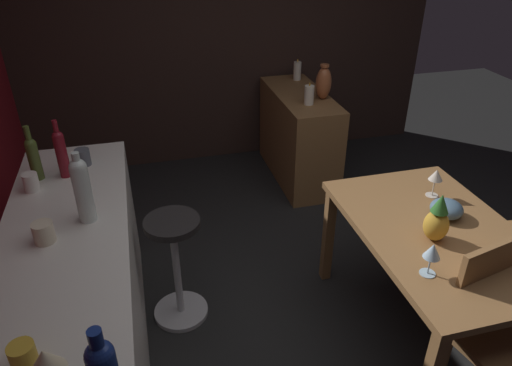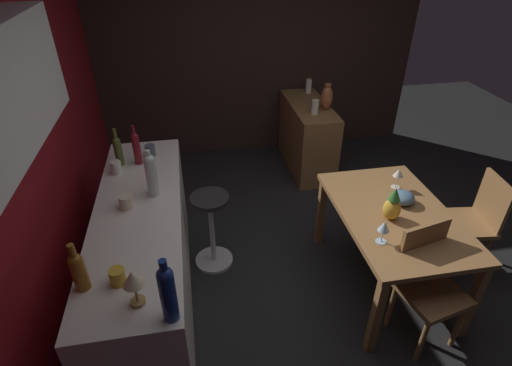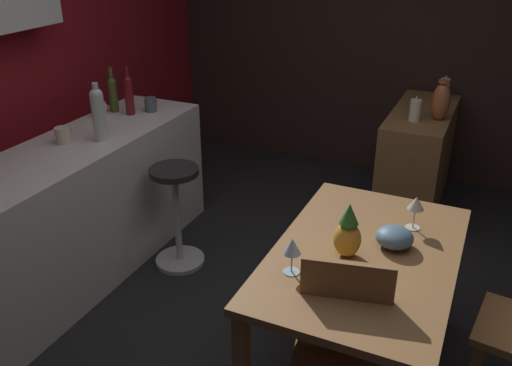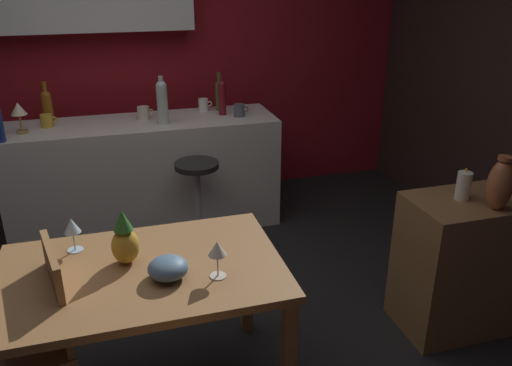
{
  "view_description": "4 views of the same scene",
  "coord_description": "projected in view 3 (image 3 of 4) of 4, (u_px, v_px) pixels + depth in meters",
  "views": [
    {
      "loc": [
        -1.87,
        1.0,
        2.21
      ],
      "look_at": [
        0.54,
        0.37,
        0.77
      ],
      "focal_mm": 33.15,
      "sensor_mm": 36.0,
      "label": 1
    },
    {
      "loc": [
        -2.3,
        1.0,
        2.54
      ],
      "look_at": [
        0.45,
        0.5,
        0.74
      ],
      "focal_mm": 27.76,
      "sensor_mm": 36.0,
      "label": 2
    },
    {
      "loc": [
        -2.3,
        -0.9,
        2.13
      ],
      "look_at": [
        0.27,
        0.28,
        0.77
      ],
      "focal_mm": 38.22,
      "sensor_mm": 36.0,
      "label": 3
    },
    {
      "loc": [
        -0.19,
        -2.52,
        2.0
      ],
      "look_at": [
        0.62,
        0.27,
        0.77
      ],
      "focal_mm": 35.97,
      "sensor_mm": 36.0,
      "label": 4
    }
  ],
  "objects": [
    {
      "name": "ground_plane",
      "position": [
        281.0,
        331.0,
        3.14
      ],
      "size": [
        9.0,
        9.0,
        0.0
      ],
      "primitive_type": "plane",
      "color": "black"
    },
    {
      "name": "wall_side_right",
      "position": [
        362.0,
        27.0,
        4.78
      ],
      "size": [
        0.1,
        4.4,
        2.6
      ],
      "primitive_type": "cube",
      "color": "#33231E",
      "rests_on": "ground_plane"
    },
    {
      "name": "dining_table",
      "position": [
        364.0,
        269.0,
        2.58
      ],
      "size": [
        1.28,
        0.82,
        0.74
      ],
      "color": "olive",
      "rests_on": "ground_plane"
    },
    {
      "name": "kitchen_counter",
      "position": [
        80.0,
        211.0,
        3.51
      ],
      "size": [
        2.1,
        0.6,
        0.9
      ],
      "primitive_type": "cube",
      "color": "silver",
      "rests_on": "ground_plane"
    },
    {
      "name": "sideboard_cabinet",
      "position": [
        416.0,
        160.0,
        4.36
      ],
      "size": [
        1.1,
        0.44,
        0.82
      ],
      "primitive_type": "cube",
      "color": "olive",
      "rests_on": "ground_plane"
    },
    {
      "name": "chair_near_window",
      "position": [
        340.0,
        361.0,
        2.24
      ],
      "size": [
        0.48,
        0.48,
        0.91
      ],
      "color": "olive",
      "rests_on": "ground_plane"
    },
    {
      "name": "bar_stool",
      "position": [
        177.0,
        214.0,
        3.62
      ],
      "size": [
        0.34,
        0.34,
        0.71
      ],
      "color": "#262323",
      "rests_on": "ground_plane"
    },
    {
      "name": "wine_glass_left",
      "position": [
        416.0,
        204.0,
        2.68
      ],
      "size": [
        0.08,
        0.08,
        0.17
      ],
      "color": "silver",
      "rests_on": "dining_table"
    },
    {
      "name": "wine_glass_right",
      "position": [
        292.0,
        247.0,
        2.34
      ],
      "size": [
        0.08,
        0.08,
        0.17
      ],
      "color": "silver",
      "rests_on": "dining_table"
    },
    {
      "name": "pineapple_centerpiece",
      "position": [
        348.0,
        234.0,
        2.47
      ],
      "size": [
        0.13,
        0.13,
        0.27
      ],
      "color": "gold",
      "rests_on": "dining_table"
    },
    {
      "name": "fruit_bowl",
      "position": [
        394.0,
        237.0,
        2.57
      ],
      "size": [
        0.18,
        0.18,
        0.1
      ],
      "primitive_type": "ellipsoid",
      "color": "slate",
      "rests_on": "dining_table"
    },
    {
      "name": "wine_bottle_ruby",
      "position": [
        129.0,
        93.0,
        3.79
      ],
      "size": [
        0.06,
        0.06,
        0.34
      ],
      "color": "maroon",
      "rests_on": "kitchen_counter"
    },
    {
      "name": "wine_bottle_olive",
      "position": [
        113.0,
        92.0,
        3.86
      ],
      "size": [
        0.06,
        0.06,
        0.32
      ],
      "color": "#475623",
      "rests_on": "kitchen_counter"
    },
    {
      "name": "wine_bottle_clear",
      "position": [
        98.0,
        112.0,
        3.32
      ],
      "size": [
        0.08,
        0.08,
        0.37
      ],
      "color": "silver",
      "rests_on": "kitchen_counter"
    },
    {
      "name": "cup_cream",
      "position": [
        63.0,
        135.0,
        3.34
      ],
      "size": [
        0.13,
        0.09,
        0.1
      ],
      "color": "beige",
      "rests_on": "kitchen_counter"
    },
    {
      "name": "cup_slate",
      "position": [
        151.0,
        104.0,
        3.9
      ],
      "size": [
        0.12,
        0.09,
        0.1
      ],
      "color": "#515660",
      "rests_on": "kitchen_counter"
    },
    {
      "name": "cup_white",
      "position": [
        100.0,
        109.0,
        3.79
      ],
      "size": [
        0.11,
        0.08,
        0.1
      ],
      "color": "white",
      "rests_on": "kitchen_counter"
    },
    {
      "name": "pillar_candle_tall",
      "position": [
        415.0,
        110.0,
        3.94
      ],
      "size": [
        0.08,
        0.08,
        0.18
      ],
      "color": "white",
      "rests_on": "sideboard_cabinet"
    },
    {
      "name": "pillar_candle_short",
      "position": [
        444.0,
        89.0,
        4.43
      ],
      "size": [
        0.07,
        0.07,
        0.2
      ],
      "color": "white",
      "rests_on": "sideboard_cabinet"
    },
    {
      "name": "vase_copper",
      "position": [
        441.0,
        101.0,
        3.93
      ],
      "size": [
        0.13,
        0.13,
        0.3
      ],
      "color": "#B26038",
      "rests_on": "sideboard_cabinet"
    }
  ]
}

